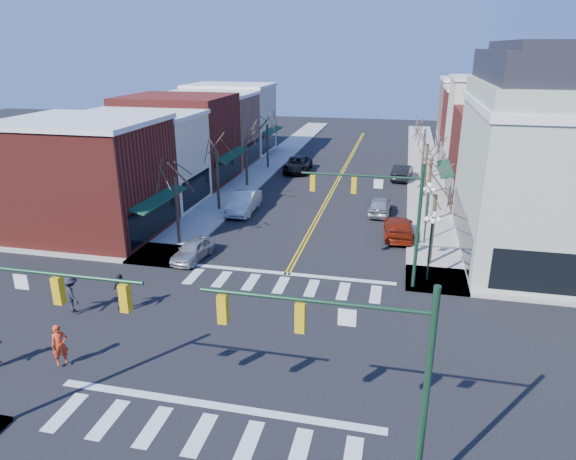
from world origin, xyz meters
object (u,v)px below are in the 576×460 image
Objects in this scene: car_left_near at (193,250)px; car_left_far at (298,165)px; victorian_corner at (573,155)px; pedestrian_dark_b at (72,294)px; car_right_far at (402,172)px; lamppost_corner at (431,234)px; car_left_mid at (244,202)px; pedestrian_red_a at (60,345)px; pedestrian_dark_a at (121,291)px; car_right_near at (399,227)px; car_right_mid at (380,206)px; lamppost_midblock at (428,202)px.

car_left_far is (1.60, 25.52, 0.14)m from car_left_near.
victorian_corner is 7.26× the size of pedestrian_dark_b.
car_right_far is at bearing 69.16° from car_left_near.
car_left_mid is at bearing 144.00° from lamppost_corner.
pedestrian_red_a is 5.00m from pedestrian_dark_a.
car_right_near is 23.72m from pedestrian_red_a.
lamppost_corner reaches higher than car_right_near.
car_right_mid is (11.20, 12.21, 0.07)m from car_left_near.
lamppost_midblock is 2.37× the size of pedestrian_red_a.
car_left_far is at bearing -61.41° from pedestrian_dark_b.
lamppost_midblock is 22.97m from pedestrian_dark_b.
car_right_far is at bearing 95.68° from lamppost_midblock.
car_left_mid is at bearing -63.77° from pedestrian_dark_b.
lamppost_midblock is 1.11× the size of car_left_near.
victorian_corner is at bearing -3.45° from lamppost_midblock.
victorian_corner is 29.58m from car_left_far.
pedestrian_red_a is at bearing -142.02° from lamppost_corner.
car_left_mid is at bearing -17.51° from car_right_near.
lamppost_midblock is at bearing -104.30° from pedestrian_dark_b.
car_right_far reaches higher than car_right_near.
car_left_far is 37.85m from pedestrian_red_a.
pedestrian_dark_b is at bearing 73.46° from pedestrian_red_a.
car_left_far is 11.25m from car_right_far.
car_left_mid is 11.16m from car_right_mid.
victorian_corner is at bearing 21.12° from car_left_near.
car_left_far is at bearing -61.94° from car_right_near.
car_left_mid is (0.21, 10.31, 0.20)m from car_left_near.
car_left_far reaches higher than car_right_near.
lamppost_corner is 0.83× the size of car_left_mid.
pedestrian_dark_a is at bearing -123.99° from pedestrian_dark_b.
car_right_near is at bearing 103.92° from lamppost_corner.
car_right_mid is 0.89× the size of car_right_far.
victorian_corner reaches higher than car_right_near.
pedestrian_red_a reaches higher than car_right_near.
car_right_near is at bearing 172.87° from victorian_corner.
car_right_near is at bearing 9.53° from pedestrian_red_a.
car_right_far is at bearing 118.50° from victorian_corner.
car_right_mid is (-3.40, 5.86, -2.23)m from lamppost_midblock.
car_left_mid is at bearing 113.25° from pedestrian_dark_a.
car_left_far is at bearing 83.08° from car_left_mid.
lamppost_corner reaches higher than car_left_far.
lamppost_midblock is (-8.30, 0.50, -3.70)m from victorian_corner.
pedestrian_red_a reaches higher than car_right_far.
lamppost_corner is at bearing -7.22° from pedestrian_red_a.
pedestrian_red_a is 0.93× the size of pedestrian_dark_b.
lamppost_corner is (-8.30, -6.00, -3.70)m from victorian_corner.
pedestrian_dark_b is at bearing -133.86° from pedestrian_dark_a.
car_left_far is at bearing 93.20° from car_left_near.
car_left_near is 10.31m from car_left_mid.
car_right_far is at bearing 46.62° from car_left_mid.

